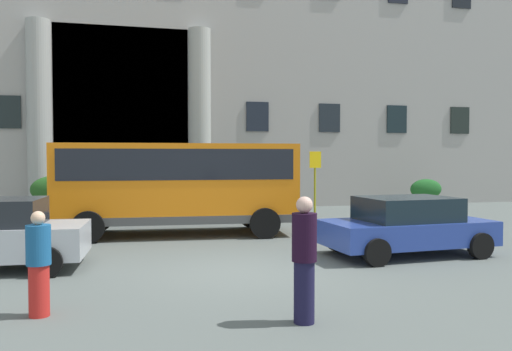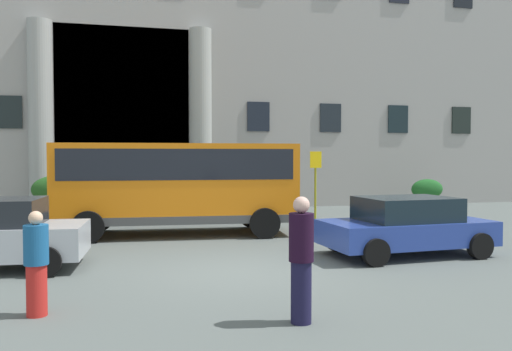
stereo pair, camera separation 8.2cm
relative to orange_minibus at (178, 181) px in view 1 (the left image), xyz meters
name	(u,v)px [view 1 (the left image)]	position (x,y,z in m)	size (l,w,h in m)	color
ground_plane	(241,275)	(0.79, -5.50, -1.72)	(80.00, 64.00, 0.12)	#525957
office_building_facade	(171,19)	(0.78, 11.98, 7.97)	(35.62, 9.74, 19.29)	#999693
orange_minibus	(178,181)	(0.00, 0.00, 0.00)	(7.24, 3.05, 2.78)	orange
bus_stop_sign	(315,178)	(5.19, 2.03, -0.06)	(0.44, 0.08, 2.58)	#93981B
hedge_planter_west	(55,198)	(-4.26, 5.37, -0.86)	(1.86, 0.87, 1.66)	#726160
hedge_planter_far_west	(140,201)	(-1.02, 5.27, -1.05)	(1.40, 0.96, 1.26)	gray
hedge_planter_entrance_left	(236,194)	(2.83, 5.00, -0.83)	(1.67, 0.92, 1.73)	slate
hedge_planter_entrance_right	(426,195)	(11.50, 4.82, -0.99)	(1.59, 0.74, 1.39)	#6B6D57
parked_sedan_second	(407,226)	(5.08, -4.65, -0.94)	(4.16, 2.29, 1.41)	#253D95
motorcycle_far_end	(438,222)	(7.47, -2.32, -1.21)	(1.89, 0.72, 0.89)	black
pedestrian_man_crossing	(304,259)	(0.97, -8.95, -0.73)	(0.36, 0.36, 1.83)	#171534
pedestrian_woman_dark_dress	(39,264)	(-2.79, -7.70, -0.87)	(0.36, 0.36, 1.59)	red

